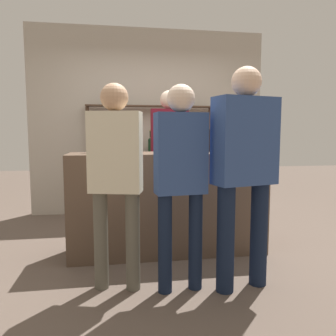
{
  "coord_description": "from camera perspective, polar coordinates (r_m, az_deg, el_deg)",
  "views": [
    {
      "loc": [
        -0.52,
        -3.26,
        1.23
      ],
      "look_at": [
        0.0,
        0.0,
        0.88
      ],
      "focal_mm": 35.0,
      "sensor_mm": 36.0,
      "label": 1
    }
  ],
  "objects": [
    {
      "name": "customer_center",
      "position": [
        2.48,
        2.22,
        -0.46
      ],
      "size": [
        0.4,
        0.21,
        1.59
      ],
      "rotation": [
        0.0,
        0.0,
        1.67
      ],
      "color": "#121C33",
      "rests_on": "ground_plane"
    },
    {
      "name": "wine_glass",
      "position": [
        3.37,
        0.79,
        4.53
      ],
      "size": [
        0.08,
        0.08,
        0.14
      ],
      "color": "silver",
      "rests_on": "bar_counter"
    },
    {
      "name": "customer_left",
      "position": [
        2.54,
        -9.11,
        -0.3
      ],
      "size": [
        0.43,
        0.26,
        1.6
      ],
      "rotation": [
        0.0,
        0.0,
        1.33
      ],
      "color": "#575347",
      "rests_on": "ground_plane"
    },
    {
      "name": "counter_bottle_2",
      "position": [
        3.34,
        -8.3,
        4.91
      ],
      "size": [
        0.07,
        0.07,
        0.34
      ],
      "color": "silver",
      "rests_on": "bar_counter"
    },
    {
      "name": "back_shelf",
      "position": [
        4.98,
        -2.99,
        4.44
      ],
      "size": [
        1.9,
        0.18,
        1.64
      ],
      "color": "#4C3828",
      "rests_on": "ground_plane"
    },
    {
      "name": "ground_plane",
      "position": [
        3.53,
        0.0,
        -14.32
      ],
      "size": [
        16.0,
        16.0,
        0.0
      ],
      "primitive_type": "plane",
      "color": "brown"
    },
    {
      "name": "customer_right",
      "position": [
        2.58,
        13.17,
        0.96
      ],
      "size": [
        0.53,
        0.32,
        1.73
      ],
      "rotation": [
        0.0,
        0.0,
        1.81
      ],
      "color": "#121C33",
      "rests_on": "ground_plane"
    },
    {
      "name": "back_wall",
      "position": [
        5.15,
        -3.28,
        7.98
      ],
      "size": [
        3.58,
        0.12,
        2.8
      ],
      "primitive_type": "cube",
      "color": "#B2A899",
      "rests_on": "ground_plane"
    },
    {
      "name": "counter_bottle_3",
      "position": [
        3.55,
        7.81,
        5.21
      ],
      "size": [
        0.09,
        0.09,
        0.37
      ],
      "color": "black",
      "rests_on": "bar_counter"
    },
    {
      "name": "bar_counter",
      "position": [
        3.38,
        0.0,
        -6.1
      ],
      "size": [
        1.98,
        0.52,
        1.03
      ],
      "primitive_type": "cube",
      "color": "brown",
      "rests_on": "ground_plane"
    },
    {
      "name": "counter_bottle_0",
      "position": [
        3.19,
        -9.66,
        4.84
      ],
      "size": [
        0.08,
        0.08,
        0.35
      ],
      "color": "brown",
      "rests_on": "bar_counter"
    },
    {
      "name": "server_behind_counter",
      "position": [
        4.14,
        0.22,
        3.42
      ],
      "size": [
        0.46,
        0.23,
        1.76
      ],
      "rotation": [
        0.0,
        0.0,
        -1.6
      ],
      "color": "black",
      "rests_on": "ground_plane"
    },
    {
      "name": "counter_bottle_1",
      "position": [
        3.37,
        -12.81,
        4.56
      ],
      "size": [
        0.07,
        0.07,
        0.31
      ],
      "color": "#0F1956",
      "rests_on": "bar_counter"
    }
  ]
}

